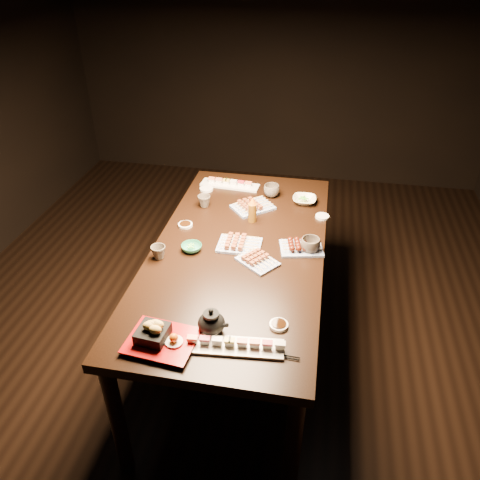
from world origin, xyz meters
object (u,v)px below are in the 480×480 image
Objects in this scene: sushi_platter_near at (236,344)px; teacup_far_left at (204,201)px; dining_table at (238,302)px; teacup_far_right at (272,191)px; yakitori_plate_left at (253,204)px; yakitori_plate_center at (239,242)px; tempura_tray at (161,335)px; edamame_bowl_green at (192,248)px; edamame_bowl_cream at (304,200)px; teapot at (211,321)px; condiment_bottle at (252,210)px; sushi_platter_far at (230,183)px; teacup_near_left at (158,252)px; teacup_mid_right at (310,245)px; yakitori_plate_right at (258,259)px.

teacup_far_left reaches higher than sushi_platter_near.
teacup_far_right is (0.10, 0.62, 0.41)m from dining_table.
dining_table is 7.68× the size of yakitori_plate_left.
yakitori_plate_center is 0.83× the size of tempura_tray.
edamame_bowl_green is 0.75× the size of edamame_bowl_cream.
teacup_far_right is at bearing 98.41° from teapot.
teacup_far_right is 0.34m from condiment_bottle.
tempura_tray is at bearing -101.50° from teacup_far_right.
yakitori_plate_left is 0.33m from edamame_bowl_cream.
teacup_near_left is at bearing 81.84° from sushi_platter_far.
tempura_tray is 2.03× the size of teapot.
teacup_far_left reaches higher than teacup_near_left.
tempura_tray is (0.01, -1.44, 0.03)m from sushi_platter_far.
edamame_bowl_cream is 0.62m from teacup_far_left.
teapot is at bearing -49.95° from teacup_near_left.
yakitori_plate_center is at bearing -130.68° from yakitori_plate_left.
edamame_bowl_cream is 1.42× the size of teacup_mid_right.
teacup_far_right is at bearing 115.73° from teacup_mid_right.
sushi_platter_near is 1.69× the size of yakitori_plate_center.
dining_table is 0.40m from yakitori_plate_center.
yakitori_plate_left is at bearing 139.46° from yakitori_plate_right.
yakitori_plate_left reaches higher than edamame_bowl_green.
yakitori_plate_right is (-0.00, 0.59, 0.00)m from sushi_platter_near.
yakitori_plate_left is at bearing -156.53° from edamame_bowl_cream.
yakitori_plate_right is 0.66m from teacup_far_left.
teacup_far_right is at bearing 58.19° from teacup_near_left.
teacup_near_left is at bearing -133.48° from edamame_bowl_cream.
edamame_bowl_cream is at bearing 97.15° from teacup_mid_right.
edamame_bowl_cream is at bearing 44.81° from condiment_bottle.
sushi_platter_near reaches higher than dining_table.
yakitori_plate_center is (-0.12, 0.72, 0.01)m from sushi_platter_near.
dining_table is 12.49× the size of edamame_bowl_cream.
sushi_platter_near is 1.15m from yakitori_plate_left.
condiment_bottle is at bearing -102.19° from teacup_far_right.
yakitori_plate_left is 2.16× the size of edamame_bowl_green.
teacup_far_left is (-0.10, -0.30, 0.01)m from sushi_platter_far.
yakitori_plate_center is 2.11× the size of edamame_bowl_green.
yakitori_plate_center reaches higher than sushi_platter_near.
sushi_platter_near is 1.29m from edamame_bowl_cream.
tempura_tray reaches higher than teacup_far_right.
yakitori_plate_center is 2.93× the size of teacup_far_left.
teapot reaches higher than tempura_tray.
sushi_platter_far is 2.82× the size of teapot.
yakitori_plate_right is at bearing -37.84° from dining_table.
tempura_tray is 1.38m from teacup_far_right.
yakitori_plate_right is at bearing -76.84° from condiment_bottle.
teacup_near_left reaches higher than dining_table.
teacup_far_left is (-0.66, 0.37, -0.00)m from teacup_mid_right.
sushi_platter_near is 0.73m from edamame_bowl_green.
yakitori_plate_left is at bearing 56.88° from teacup_near_left.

